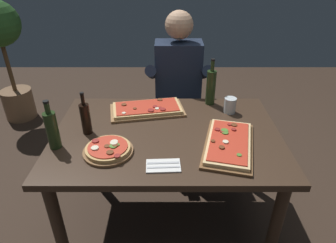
% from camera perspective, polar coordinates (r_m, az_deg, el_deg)
% --- Properties ---
extents(ground_plane, '(6.40, 6.40, 0.00)m').
position_cam_1_polar(ground_plane, '(2.33, -0.01, -17.66)').
color(ground_plane, '#38281E').
extents(dining_table, '(1.40, 0.96, 0.74)m').
position_cam_1_polar(dining_table, '(1.90, -0.01, -4.55)').
color(dining_table, '#3D2B1E').
rests_on(dining_table, ground_plane).
extents(pizza_rectangular_front, '(0.54, 0.35, 0.05)m').
position_cam_1_polar(pizza_rectangular_front, '(2.08, -3.80, 2.43)').
color(pizza_rectangular_front, olive).
rests_on(pizza_rectangular_front, dining_table).
extents(pizza_rectangular_left, '(0.38, 0.55, 0.05)m').
position_cam_1_polar(pizza_rectangular_left, '(1.75, 11.76, -4.15)').
color(pizza_rectangular_left, brown).
rests_on(pizza_rectangular_left, dining_table).
extents(pizza_round_far, '(0.28, 0.28, 0.05)m').
position_cam_1_polar(pizza_round_far, '(1.70, -11.21, -5.25)').
color(pizza_round_far, brown).
rests_on(pizza_round_far, dining_table).
extents(wine_bottle_dark, '(0.06, 0.06, 0.27)m').
position_cam_1_polar(wine_bottle_dark, '(1.86, -15.28, 0.73)').
color(wine_bottle_dark, black).
rests_on(wine_bottle_dark, dining_table).
extents(oil_bottle_amber, '(0.07, 0.07, 0.34)m').
position_cam_1_polar(oil_bottle_amber, '(2.16, 8.47, 6.62)').
color(oil_bottle_amber, '#233819').
rests_on(oil_bottle_amber, dining_table).
extents(vinegar_bottle_green, '(0.07, 0.07, 0.30)m').
position_cam_1_polar(vinegar_bottle_green, '(1.78, -21.13, -1.35)').
color(vinegar_bottle_green, '#233819').
rests_on(vinegar_bottle_green, dining_table).
extents(tumbler_near_camera, '(0.08, 0.08, 0.11)m').
position_cam_1_polar(tumbler_near_camera, '(2.10, 11.99, 2.87)').
color(tumbler_near_camera, silver).
rests_on(tumbler_near_camera, dining_table).
extents(napkin_cutlery_set, '(0.18, 0.12, 0.01)m').
position_cam_1_polar(napkin_cutlery_set, '(1.58, -0.71, -8.47)').
color(napkin_cutlery_set, white).
rests_on(napkin_cutlery_set, dining_table).
extents(diner_chair, '(0.44, 0.44, 0.87)m').
position_cam_1_polar(diner_chair, '(2.72, 2.04, 3.07)').
color(diner_chair, black).
rests_on(diner_chair, ground_plane).
extents(seated_diner, '(0.53, 0.41, 1.33)m').
position_cam_1_polar(seated_diner, '(2.50, 2.22, 7.02)').
color(seated_diner, '#23232D').
rests_on(seated_diner, ground_plane).
extents(potted_plant_corner, '(0.47, 0.47, 1.31)m').
position_cam_1_polar(potted_plant_corner, '(3.64, -28.81, 12.28)').
color(potted_plant_corner, '#846042').
rests_on(potted_plant_corner, ground_plane).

